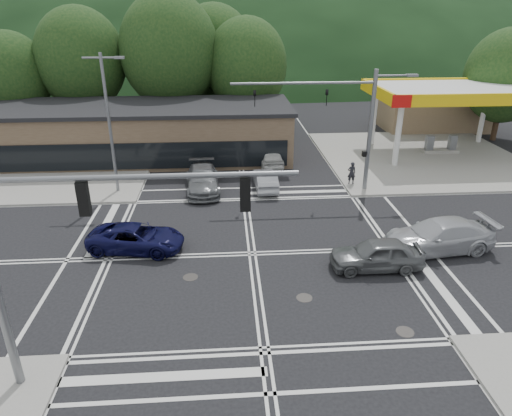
{
  "coord_description": "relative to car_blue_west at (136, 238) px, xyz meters",
  "views": [
    {
      "loc": [
        -1.25,
        -20.2,
        11.47
      ],
      "look_at": [
        0.38,
        2.56,
        1.4
      ],
      "focal_mm": 32.0,
      "sensor_mm": 36.0,
      "label": 1
    }
  ],
  "objects": [
    {
      "name": "car_silver_east",
      "position": [
        15.37,
        -1.16,
        0.14
      ],
      "size": [
        5.85,
        2.87,
        1.64
      ],
      "primitive_type": "imported",
      "rotation": [
        0.0,
        0.0,
        -1.47
      ],
      "color": "#B3B5BB",
      "rests_on": "ground"
    },
    {
      "name": "pedestrian",
      "position": [
        13.39,
        8.28,
        0.26
      ],
      "size": [
        0.58,
        0.39,
        1.57
      ],
      "primitive_type": "imported",
      "rotation": [
        0.0,
        0.0,
        3.16
      ],
      "color": "black",
      "rests_on": "sidewalk_ne"
    },
    {
      "name": "car_grey_center",
      "position": [
        11.68,
        -2.66,
        0.07
      ],
      "size": [
        4.41,
        1.82,
        1.5
      ],
      "primitive_type": "imported",
      "rotation": [
        0.0,
        0.0,
        -1.58
      ],
      "color": "#595C5E",
      "rests_on": "ground"
    },
    {
      "name": "ground",
      "position": [
        5.89,
        -0.86,
        -0.67
      ],
      "size": [
        120.0,
        120.0,
        0.0
      ],
      "primitive_type": "plane",
      "color": "black",
      "rests_on": "ground"
    },
    {
      "name": "car_queue_b",
      "position": [
        8.24,
        13.14,
        0.07
      ],
      "size": [
        1.86,
        4.39,
        1.48
      ],
      "primitive_type": "imported",
      "rotation": [
        0.0,
        0.0,
        3.17
      ],
      "color": "silver",
      "rests_on": "ground"
    },
    {
      "name": "car_northbound",
      "position": [
        3.1,
        8.14,
        0.1
      ],
      "size": [
        2.49,
        5.47,
        1.55
      ],
      "primitive_type": "imported",
      "rotation": [
        0.0,
        0.0,
        0.06
      ],
      "color": "slate",
      "rests_on": "ground"
    },
    {
      "name": "tree_ne",
      "position": [
        29.89,
        19.14,
        5.17
      ],
      "size": [
        7.2,
        7.2,
        9.99
      ],
      "color": "#382619",
      "rests_on": "ground"
    },
    {
      "name": "signal_mast_ne",
      "position": [
        12.83,
        7.34,
        4.4
      ],
      "size": [
        11.65,
        0.3,
        8.0
      ],
      "color": "slate",
      "rests_on": "ground"
    },
    {
      "name": "commercial_row",
      "position": [
        -2.11,
        16.14,
        1.33
      ],
      "size": [
        24.0,
        8.0,
        4.0
      ],
      "primitive_type": "cube",
      "color": "brown",
      "rests_on": "ground"
    },
    {
      "name": "tree_n_c",
      "position": [
        6.89,
        23.14,
        5.82
      ],
      "size": [
        7.6,
        7.6,
        10.87
      ],
      "color": "#382619",
      "rests_on": "ground"
    },
    {
      "name": "sidewalk_ne",
      "position": [
        20.89,
        14.14,
        -0.6
      ],
      "size": [
        16.0,
        16.0,
        0.15
      ],
      "primitive_type": "cube",
      "color": "gray",
      "rests_on": "ground"
    },
    {
      "name": "gas_station_canopy",
      "position": [
        22.87,
        15.13,
        4.37
      ],
      "size": [
        12.32,
        8.34,
        5.75
      ],
      "color": "silver",
      "rests_on": "ground"
    },
    {
      "name": "signal_mast_sw",
      "position": [
        -0.5,
        -9.06,
        4.45
      ],
      "size": [
        9.14,
        0.28,
        8.0
      ],
      "color": "slate",
      "rests_on": "ground"
    },
    {
      "name": "tree_n_d",
      "position": [
        -14.11,
        22.14,
        5.17
      ],
      "size": [
        6.8,
        6.8,
        9.76
      ],
      "color": "#382619",
      "rests_on": "ground"
    },
    {
      "name": "hill_north",
      "position": [
        5.89,
        89.14,
        -0.67
      ],
      "size": [
        252.0,
        126.0,
        140.0
      ],
      "primitive_type": "ellipsoid",
      "color": "black",
      "rests_on": "ground"
    },
    {
      "name": "car_blue_west",
      "position": [
        0.0,
        0.0,
        0.0
      ],
      "size": [
        5.15,
        2.99,
        1.35
      ],
      "primitive_type": "imported",
      "rotation": [
        0.0,
        0.0,
        1.41
      ],
      "color": "#0C0D37",
      "rests_on": "ground"
    },
    {
      "name": "car_queue_a",
      "position": [
        7.37,
        8.14,
        -0.01
      ],
      "size": [
        1.52,
        4.08,
        1.33
      ],
      "primitive_type": "imported",
      "rotation": [
        0.0,
        0.0,
        3.17
      ],
      "color": "#9A9CA1",
      "rests_on": "ground"
    },
    {
      "name": "streetlight_nw",
      "position": [
        -2.56,
        8.14,
        4.38
      ],
      "size": [
        2.5,
        0.25,
        9.0
      ],
      "color": "slate",
      "rests_on": "ground"
    },
    {
      "name": "sidewalk_nw",
      "position": [
        -9.11,
        14.14,
        -0.6
      ],
      "size": [
        16.0,
        16.0,
        0.15
      ],
      "primitive_type": "cube",
      "color": "gray",
      "rests_on": "ground"
    },
    {
      "name": "tree_n_e",
      "position": [
        3.89,
        27.14,
        6.47
      ],
      "size": [
        8.4,
        8.4,
        11.98
      ],
      "color": "#382619",
      "rests_on": "ground"
    },
    {
      "name": "convenience_store",
      "position": [
        25.89,
        24.14,
        1.23
      ],
      "size": [
        10.0,
        6.0,
        3.8
      ],
      "primitive_type": "cube",
      "color": "#846B4F",
      "rests_on": "ground"
    },
    {
      "name": "tree_n_a",
      "position": [
        -8.11,
        23.14,
        6.47
      ],
      "size": [
        8.0,
        8.0,
        11.75
      ],
      "color": "#382619",
      "rests_on": "ground"
    },
    {
      "name": "tree_n_b",
      "position": [
        -0.11,
        23.14,
        7.12
      ],
      "size": [
        9.0,
        9.0,
        12.98
      ],
      "color": "#382619",
      "rests_on": "ground"
    }
  ]
}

